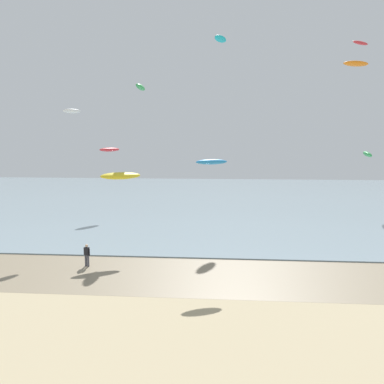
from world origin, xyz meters
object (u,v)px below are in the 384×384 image
Objects in this scene: kite_aloft_4 at (110,150)px; kite_aloft_7 at (360,43)px; kite_aloft_5 at (121,176)px; kite_aloft_3 at (356,64)px; kite_aloft_8 at (367,154)px; kite_aloft_6 at (140,87)px; kite_aloft_2 at (72,111)px; kite_aloft_11 at (212,162)px; kite_aloft_9 at (220,39)px; person_right_flank at (87,254)px.

kite_aloft_7 is at bearing -64.75° from kite_aloft_4.
kite_aloft_3 is at bearing 148.32° from kite_aloft_5.
kite_aloft_3 is 21.98m from kite_aloft_8.
kite_aloft_6 is at bearing -55.94° from kite_aloft_8.
kite_aloft_4 is (-0.00, 12.16, -3.89)m from kite_aloft_2.
kite_aloft_2 is 7.25m from kite_aloft_6.
kite_aloft_2 is 16.83m from kite_aloft_11.
kite_aloft_2 is 0.69× the size of kite_aloft_9.
kite_aloft_6 is 0.99× the size of kite_aloft_9.
kite_aloft_4 is 1.05× the size of kite_aloft_6.
kite_aloft_3 is 0.96× the size of kite_aloft_7.
kite_aloft_11 is at bearing -27.80° from kite_aloft_8.
kite_aloft_4 is at bearing 125.77° from kite_aloft_3.
kite_aloft_7 reaches higher than person_right_flank.
kite_aloft_11 is at bearing -158.54° from kite_aloft_9.
kite_aloft_7 is at bearing -84.98° from kite_aloft_6.
kite_aloft_11 is (-18.70, -23.13, 0.08)m from kite_aloft_8.
kite_aloft_4 is 12.57m from kite_aloft_6.
kite_aloft_3 is 0.74× the size of kite_aloft_9.
kite_aloft_5 is 11.42m from kite_aloft_6.
kite_aloft_11 is at bearing 3.59° from person_right_flank.
kite_aloft_4 is at bearing -43.97° from kite_aloft_7.
person_right_flank is 0.78× the size of kite_aloft_3.
person_right_flank is 25.35m from kite_aloft_3.
kite_aloft_3 reaches higher than kite_aloft_8.
person_right_flank is 35.23m from kite_aloft_7.
kite_aloft_4 is at bearing 101.46° from person_right_flank.
kite_aloft_3 is at bearing 12.65° from person_right_flank.
kite_aloft_3 reaches higher than person_right_flank.
kite_aloft_4 is 0.89× the size of kite_aloft_5.
kite_aloft_4 is 32.44m from kite_aloft_8.
kite_aloft_5 is (5.80, -4.59, -5.79)m from kite_aloft_2.
kite_aloft_9 is at bearing 100.88° from kite_aloft_3.
kite_aloft_5 is at bearing 177.90° from kite_aloft_9.
kite_aloft_3 is at bearing 108.93° from kite_aloft_2.
kite_aloft_3 reaches higher than kite_aloft_11.
kite_aloft_6 reaches higher than person_right_flank.
kite_aloft_3 is 13.84m from kite_aloft_7.
kite_aloft_5 is at bearing -43.39° from kite_aloft_8.
kite_aloft_7 is at bearing 177.04° from kite_aloft_5.
kite_aloft_9 is (8.07, 18.07, 15.42)m from kite_aloft_5.
kite_aloft_6 is 14.76m from kite_aloft_9.
kite_aloft_2 reaches higher than kite_aloft_5.
kite_aloft_5 is (1.43, 4.79, 5.54)m from person_right_flank.
kite_aloft_9 is at bearing 65.96° from kite_aloft_11.
kite_aloft_3 reaches higher than kite_aloft_6.
kite_aloft_11 is at bearing -179.89° from kite_aloft_3.
kite_aloft_7 reaches higher than kite_aloft_3.
kite_aloft_11 is (13.67, -8.79, -4.37)m from kite_aloft_2.
kite_aloft_3 is at bearing -127.43° from kite_aloft_9.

